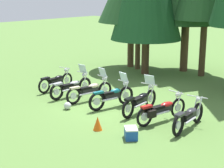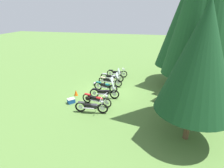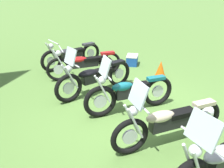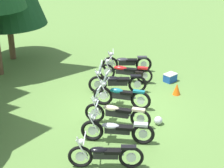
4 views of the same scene
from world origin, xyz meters
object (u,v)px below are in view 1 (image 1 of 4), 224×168
(motorcycle_4, at_px, (140,101))
(traffic_cone, at_px, (98,123))
(dropped_helmet, at_px, (67,106))
(motorcycle_0, at_px, (56,81))
(motorcycle_3, at_px, (112,96))
(picnic_cooler, at_px, (131,133))
(motorcycle_1, at_px, (72,86))
(motorcycle_6, at_px, (189,116))
(motorcycle_5, at_px, (161,110))
(motorcycle_2, at_px, (90,90))

(motorcycle_4, xyz_separation_m, traffic_cone, (0.04, -2.45, -0.25))
(dropped_helmet, bearing_deg, motorcycle_0, 148.20)
(motorcycle_3, bearing_deg, motorcycle_4, -67.74)
(motorcycle_4, bearing_deg, picnic_cooler, -154.48)
(motorcycle_4, bearing_deg, motorcycle_0, 84.85)
(motorcycle_1, xyz_separation_m, picnic_cooler, (5.05, -2.04, -0.28))
(motorcycle_4, bearing_deg, dropped_helmet, 118.42)
(motorcycle_0, bearing_deg, motorcycle_6, -95.45)
(motorcycle_5, distance_m, motorcycle_6, 1.11)
(picnic_cooler, height_order, dropped_helmet, picnic_cooler)
(motorcycle_0, height_order, motorcycle_3, motorcycle_3)
(motorcycle_5, distance_m, traffic_cone, 2.42)
(motorcycle_2, xyz_separation_m, traffic_cone, (2.63, -2.30, -0.24))
(motorcycle_0, relative_size, motorcycle_4, 0.91)
(motorcycle_6, relative_size, picnic_cooler, 3.54)
(picnic_cooler, distance_m, dropped_helmet, 3.85)
(motorcycle_1, relative_size, motorcycle_3, 1.07)
(motorcycle_0, height_order, motorcycle_6, motorcycle_6)
(motorcycle_0, xyz_separation_m, motorcycle_3, (3.79, -0.23, 0.04))
(motorcycle_1, bearing_deg, motorcycle_3, -87.34)
(motorcycle_5, xyz_separation_m, motorcycle_6, (1.11, 0.04, -0.00))
(dropped_helmet, bearing_deg, motorcycle_2, 95.94)
(motorcycle_5, bearing_deg, motorcycle_1, 99.95)
(motorcycle_1, relative_size, traffic_cone, 4.97)
(motorcycle_2, bearing_deg, motorcycle_3, -83.04)
(motorcycle_2, bearing_deg, motorcycle_1, 104.83)
(dropped_helmet, bearing_deg, motorcycle_4, 33.65)
(motorcycle_3, distance_m, traffic_cone, 2.57)
(motorcycle_1, xyz_separation_m, traffic_cone, (3.73, -2.22, -0.23))
(traffic_cone, distance_m, dropped_helmet, 2.61)
(dropped_helmet, bearing_deg, motorcycle_5, 19.35)
(motorcycle_6, bearing_deg, motorcycle_0, 82.54)
(picnic_cooler, xyz_separation_m, traffic_cone, (-1.32, -0.18, 0.05))
(motorcycle_1, height_order, picnic_cooler, motorcycle_1)
(motorcycle_2, distance_m, traffic_cone, 3.50)
(motorcycle_5, bearing_deg, dropped_helmet, 120.53)
(motorcycle_1, relative_size, picnic_cooler, 3.63)
(motorcycle_6, bearing_deg, picnic_cooler, 148.84)
(motorcycle_0, distance_m, dropped_helmet, 3.08)
(motorcycle_0, xyz_separation_m, motorcycle_1, (1.35, -0.23, 0.02))
(motorcycle_2, bearing_deg, picnic_cooler, -107.74)
(motorcycle_3, distance_m, picnic_cooler, 3.32)
(motorcycle_6, bearing_deg, traffic_cone, 128.20)
(motorcycle_4, distance_m, picnic_cooler, 2.67)
(motorcycle_3, relative_size, motorcycle_6, 0.96)
(motorcycle_3, bearing_deg, motorcycle_1, 101.40)
(motorcycle_0, bearing_deg, motorcycle_1, -102.89)
(traffic_cone, bearing_deg, motorcycle_2, 138.83)
(picnic_cooler, bearing_deg, motorcycle_1, 158.02)
(picnic_cooler, bearing_deg, dropped_helmet, 170.23)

